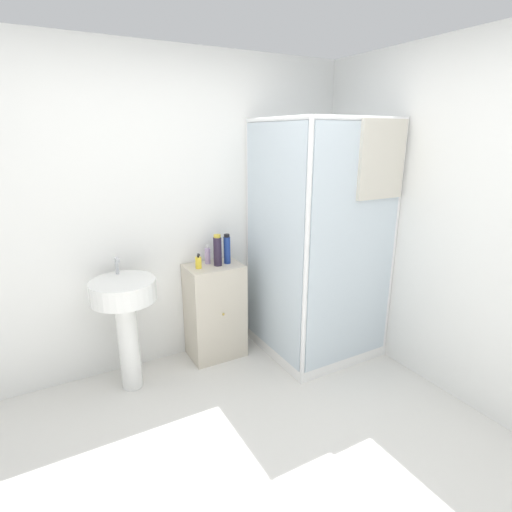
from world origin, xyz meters
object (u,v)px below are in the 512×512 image
at_px(sink, 125,309).
at_px(soap_dispenser, 198,262).
at_px(shampoo_bottle_tall_black, 218,250).
at_px(shampoo_bottle_blue, 227,249).
at_px(lotion_bottle_white, 208,256).

height_order(sink, soap_dispenser, sink).
relative_size(sink, soap_dispenser, 8.00).
bearing_deg(shampoo_bottle_tall_black, shampoo_bottle_blue, 9.33).
height_order(soap_dispenser, shampoo_bottle_tall_black, shampoo_bottle_tall_black).
bearing_deg(shampoo_bottle_tall_black, sink, -172.28).
bearing_deg(shampoo_bottle_blue, sink, -172.11).
relative_size(sink, lotion_bottle_white, 6.08).
xyz_separation_m(soap_dispenser, shampoo_bottle_tall_black, (0.17, -0.01, 0.08)).
bearing_deg(soap_dispenser, sink, -169.59).
bearing_deg(shampoo_bottle_blue, soap_dispenser, -178.24).
height_order(soap_dispenser, shampoo_bottle_blue, shampoo_bottle_blue).
height_order(soap_dispenser, lotion_bottle_white, lotion_bottle_white).
relative_size(shampoo_bottle_tall_black, lotion_bottle_white, 1.59).
height_order(shampoo_bottle_tall_black, shampoo_bottle_blue, shampoo_bottle_tall_black).
height_order(sink, lotion_bottle_white, sink).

